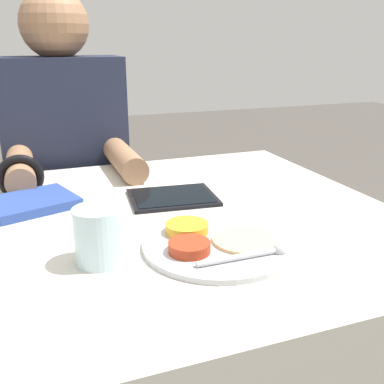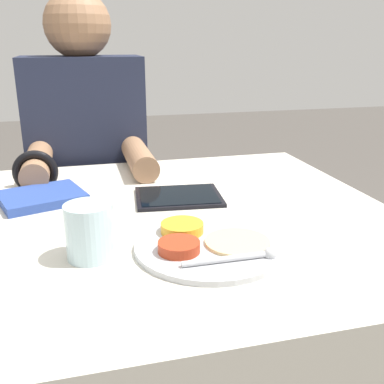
{
  "view_description": "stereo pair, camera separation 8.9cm",
  "coord_description": "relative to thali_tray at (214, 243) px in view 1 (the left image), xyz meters",
  "views": [
    {
      "loc": [
        -0.2,
        -0.83,
        1.1
      ],
      "look_at": [
        0.1,
        -0.04,
        0.82
      ],
      "focal_mm": 42.0,
      "sensor_mm": 36.0,
      "label": 1
    },
    {
      "loc": [
        -0.11,
        -0.86,
        1.1
      ],
      "look_at": [
        0.1,
        -0.04,
        0.82
      ],
      "focal_mm": 42.0,
      "sensor_mm": 36.0,
      "label": 2
    }
  ],
  "objects": [
    {
      "name": "drinking_glass",
      "position": [
        -0.2,
        0.02,
        0.04
      ],
      "size": [
        0.08,
        0.08,
        0.09
      ],
      "color": "silver",
      "rests_on": "dining_table"
    },
    {
      "name": "person_diner",
      "position": [
        -0.18,
        0.75,
        -0.17
      ],
      "size": [
        0.37,
        0.47,
        1.24
      ],
      "color": "black",
      "rests_on": "ground_plane"
    },
    {
      "name": "red_notebook",
      "position": [
        -0.29,
        0.33,
        -0.0
      ],
      "size": [
        0.21,
        0.19,
        0.02
      ],
      "color": "silver",
      "rests_on": "dining_table"
    },
    {
      "name": "thali_tray",
      "position": [
        0.0,
        0.0,
        0.0
      ],
      "size": [
        0.26,
        0.26,
        0.03
      ],
      "color": "#B7BABF",
      "rests_on": "dining_table"
    },
    {
      "name": "tablet_device",
      "position": [
        0.01,
        0.27,
        -0.0
      ],
      "size": [
        0.21,
        0.17,
        0.01
      ],
      "color": "black",
      "rests_on": "dining_table"
    },
    {
      "name": "dining_table",
      "position": [
        -0.09,
        0.17,
        -0.39
      ],
      "size": [
        1.07,
        0.88,
        0.76
      ],
      "color": "beige",
      "rests_on": "ground_plane"
    }
  ]
}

